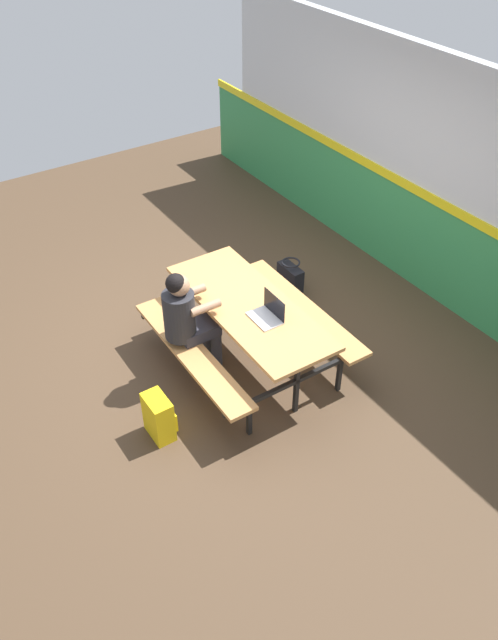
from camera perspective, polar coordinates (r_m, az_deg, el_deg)
ground_plane at (r=6.75m, az=-1.68°, el=-2.10°), size 10.00×10.00×0.02m
accent_backdrop at (r=7.39m, az=14.54°, el=12.26°), size 8.00×0.14×2.60m
picnic_table_main at (r=6.14m, az=0.00°, el=0.19°), size 1.95×1.57×0.74m
student_nearer at (r=5.98m, az=-5.52°, el=0.35°), size 0.36×0.53×1.21m
laptop_silver at (r=5.86m, az=1.69°, el=0.57°), size 0.32×0.22×0.22m
backpack_dark at (r=5.75m, az=-7.98°, el=-8.55°), size 0.30×0.22×0.44m
tote_bag_bright at (r=7.33m, az=3.67°, el=3.65°), size 0.34×0.21×0.43m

